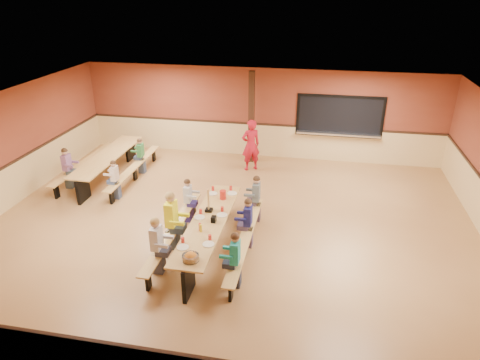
# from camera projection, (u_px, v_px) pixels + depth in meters

# --- Properties ---
(ground) EXTENTS (12.00, 12.00, 0.00)m
(ground) POSITION_uv_depth(u_px,v_px,m) (229.00, 229.00, 10.48)
(ground) COLOR olive
(ground) RESTS_ON ground
(room_envelope) EXTENTS (12.04, 10.04, 3.02)m
(room_envelope) POSITION_uv_depth(u_px,v_px,m) (229.00, 204.00, 10.19)
(room_envelope) COLOR brown
(room_envelope) RESTS_ON ground
(kitchen_pass_through) EXTENTS (2.78, 0.28, 1.38)m
(kitchen_pass_through) POSITION_uv_depth(u_px,v_px,m) (340.00, 118.00, 13.82)
(kitchen_pass_through) COLOR black
(kitchen_pass_through) RESTS_ON ground
(structural_post) EXTENTS (0.18, 0.18, 3.00)m
(structural_post) POSITION_uv_depth(u_px,v_px,m) (251.00, 118.00, 13.80)
(structural_post) COLOR black
(structural_post) RESTS_ON ground
(cafeteria_table_main) EXTENTS (1.91, 3.70, 0.74)m
(cafeteria_table_main) POSITION_uv_depth(u_px,v_px,m) (209.00, 229.00, 9.45)
(cafeteria_table_main) COLOR tan
(cafeteria_table_main) RESTS_ON ground
(cafeteria_table_second) EXTENTS (1.91, 3.70, 0.74)m
(cafeteria_table_second) POSITION_uv_depth(u_px,v_px,m) (108.00, 162.00, 12.99)
(cafeteria_table_second) COLOR tan
(cafeteria_table_second) RESTS_ON ground
(seated_child_white_left) EXTENTS (0.39, 0.32, 1.26)m
(seated_child_white_left) POSITION_uv_depth(u_px,v_px,m) (157.00, 246.00, 8.67)
(seated_child_white_left) COLOR silver
(seated_child_white_left) RESTS_ON ground
(seated_adult_yellow) EXTENTS (0.45, 0.37, 1.38)m
(seated_adult_yellow) POSITION_uv_depth(u_px,v_px,m) (172.00, 221.00, 9.46)
(seated_adult_yellow) COLOR #FDFF1C
(seated_adult_yellow) RESTS_ON ground
(seated_child_grey_left) EXTENTS (0.34, 0.27, 1.14)m
(seated_child_grey_left) POSITION_uv_depth(u_px,v_px,m) (188.00, 201.00, 10.58)
(seated_child_grey_left) COLOR silver
(seated_child_grey_left) RESTS_ON ground
(seated_child_teal_right) EXTENTS (0.36, 0.30, 1.19)m
(seated_child_teal_right) POSITION_uv_depth(u_px,v_px,m) (235.00, 260.00, 8.27)
(seated_child_teal_right) COLOR teal
(seated_child_teal_right) RESTS_ON ground
(seated_child_navy_right) EXTENTS (0.36, 0.29, 1.19)m
(seated_child_navy_right) POSITION_uv_depth(u_px,v_px,m) (248.00, 223.00, 9.55)
(seated_child_navy_right) COLOR navy
(seated_child_navy_right) RESTS_ON ground
(seated_child_char_right) EXTENTS (0.37, 0.30, 1.20)m
(seated_child_char_right) POSITION_uv_depth(u_px,v_px,m) (256.00, 199.00, 10.61)
(seated_child_char_right) COLOR #535D5F
(seated_child_char_right) RESTS_ON ground
(seated_child_purple_sec) EXTENTS (0.37, 0.30, 1.21)m
(seated_child_purple_sec) POSITION_uv_depth(u_px,v_px,m) (68.00, 168.00, 12.33)
(seated_child_purple_sec) COLOR #7F527A
(seated_child_purple_sec) RESTS_ON ground
(seated_child_green_sec) EXTENTS (0.33, 0.27, 1.12)m
(seated_child_green_sec) POSITION_uv_depth(u_px,v_px,m) (141.00, 156.00, 13.33)
(seated_child_green_sec) COLOR #347D40
(seated_child_green_sec) RESTS_ON ground
(seated_child_tan_sec) EXTENTS (0.32, 0.26, 1.11)m
(seated_child_tan_sec) POSITION_uv_depth(u_px,v_px,m) (115.00, 180.00, 11.73)
(seated_child_tan_sec) COLOR beige
(seated_child_tan_sec) RESTS_ON ground
(standing_woman) EXTENTS (0.72, 0.65, 1.66)m
(standing_woman) POSITION_uv_depth(u_px,v_px,m) (251.00, 145.00, 13.45)
(standing_woman) COLOR #B51426
(standing_woman) RESTS_ON ground
(punch_pitcher) EXTENTS (0.16, 0.16, 0.22)m
(punch_pitcher) POSITION_uv_depth(u_px,v_px,m) (223.00, 195.00, 10.26)
(punch_pitcher) COLOR red
(punch_pitcher) RESTS_ON cafeteria_table_main
(chip_bowl) EXTENTS (0.32, 0.32, 0.15)m
(chip_bowl) POSITION_uv_depth(u_px,v_px,m) (191.00, 257.00, 8.00)
(chip_bowl) COLOR orange
(chip_bowl) RESTS_ON cafeteria_table_main
(napkin_dispenser) EXTENTS (0.10, 0.14, 0.13)m
(napkin_dispenser) POSITION_uv_depth(u_px,v_px,m) (214.00, 219.00, 9.29)
(napkin_dispenser) COLOR black
(napkin_dispenser) RESTS_ON cafeteria_table_main
(condiment_mustard) EXTENTS (0.06, 0.06, 0.17)m
(condiment_mustard) POSITION_uv_depth(u_px,v_px,m) (201.00, 228.00, 8.92)
(condiment_mustard) COLOR yellow
(condiment_mustard) RESTS_ON cafeteria_table_main
(condiment_ketchup) EXTENTS (0.06, 0.06, 0.17)m
(condiment_ketchup) POSITION_uv_depth(u_px,v_px,m) (200.00, 227.00, 8.96)
(condiment_ketchup) COLOR #B2140F
(condiment_ketchup) RESTS_ON cafeteria_table_main
(table_paddle) EXTENTS (0.16, 0.16, 0.56)m
(table_paddle) POSITION_uv_depth(u_px,v_px,m) (209.00, 206.00, 9.70)
(table_paddle) COLOR black
(table_paddle) RESTS_ON cafeteria_table_main
(place_settings) EXTENTS (0.65, 3.30, 0.11)m
(place_settings) POSITION_uv_depth(u_px,v_px,m) (208.00, 219.00, 9.33)
(place_settings) COLOR beige
(place_settings) RESTS_ON cafeteria_table_main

